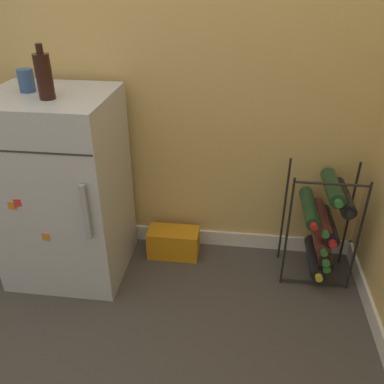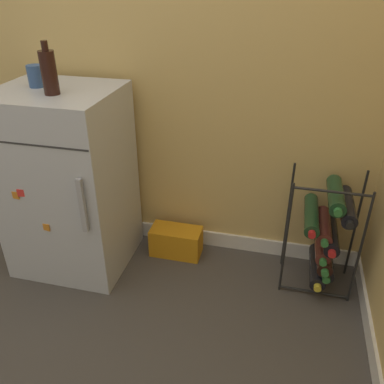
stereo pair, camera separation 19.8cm
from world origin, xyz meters
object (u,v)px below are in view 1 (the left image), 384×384
wine_rack (323,226)px  fridge_top_bottle (44,76)px  mini_fridge (63,189)px  soda_box (173,242)px  fridge_top_cup (26,81)px

wine_rack → fridge_top_bottle: size_ratio=2.75×
fridge_top_bottle → wine_rack: bearing=7.6°
mini_fridge → soda_box: size_ratio=3.38×
wine_rack → fridge_top_cup: bearing=-177.0°
wine_rack → fridge_top_bottle: (-1.26, -0.17, 0.75)m
mini_fridge → fridge_top_bottle: bearing=-59.9°
fridge_top_cup → fridge_top_bottle: bearing=-35.1°
wine_rack → fridge_top_cup: size_ratio=6.23×
soda_box → fridge_top_cup: fridge_top_cup is taller
mini_fridge → fridge_top_cup: bearing=166.3°
mini_fridge → wine_rack: 1.31m
soda_box → fridge_top_cup: bearing=-167.4°
wine_rack → fridge_top_bottle: 1.47m
mini_fridge → fridge_top_cup: fridge_top_cup is taller
fridge_top_cup → soda_box: bearing=12.6°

